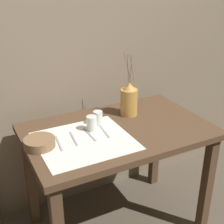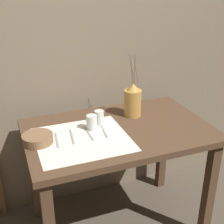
# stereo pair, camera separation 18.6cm
# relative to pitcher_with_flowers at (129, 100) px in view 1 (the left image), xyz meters

# --- Properties ---
(ground_plane) EXTENTS (12.00, 12.00, 0.00)m
(ground_plane) POSITION_rel_pitcher_with_flowers_xyz_m (-0.16, -0.15, -0.88)
(ground_plane) COLOR brown
(stone_wall_back) EXTENTS (7.00, 0.06, 2.40)m
(stone_wall_back) POSITION_rel_pitcher_with_flowers_xyz_m (-0.16, 0.32, 0.32)
(stone_wall_back) COLOR #7A6B56
(stone_wall_back) RESTS_ON ground_plane
(wooden_table) EXTENTS (1.14, 0.73, 0.78)m
(wooden_table) POSITION_rel_pitcher_with_flowers_xyz_m (-0.16, -0.15, -0.22)
(wooden_table) COLOR #4C3523
(wooden_table) RESTS_ON ground_plane
(linen_cloth) EXTENTS (0.53, 0.48, 0.00)m
(linen_cloth) POSITION_rel_pitcher_with_flowers_xyz_m (-0.41, -0.20, -0.10)
(linen_cloth) COLOR silver
(linen_cloth) RESTS_ON wooden_table
(pitcher_with_flowers) EXTENTS (0.11, 0.11, 0.43)m
(pitcher_with_flowers) POSITION_rel_pitcher_with_flowers_xyz_m (0.00, 0.00, 0.00)
(pitcher_with_flowers) COLOR #B7843D
(pitcher_with_flowers) RESTS_ON wooden_table
(wooden_bowl) EXTENTS (0.17, 0.17, 0.05)m
(wooden_bowl) POSITION_rel_pitcher_with_flowers_xyz_m (-0.65, -0.15, -0.08)
(wooden_bowl) COLOR brown
(wooden_bowl) RESTS_ON wooden_table
(glass_tumbler_near) EXTENTS (0.06, 0.06, 0.09)m
(glass_tumbler_near) POSITION_rel_pitcher_with_flowers_xyz_m (-0.32, -0.10, -0.06)
(glass_tumbler_near) COLOR silver
(glass_tumbler_near) RESTS_ON wooden_table
(glass_tumbler_far) EXTENTS (0.06, 0.06, 0.09)m
(glass_tumbler_far) POSITION_rel_pitcher_with_flowers_xyz_m (-0.25, -0.05, -0.06)
(glass_tumbler_far) COLOR silver
(glass_tumbler_far) RESTS_ON wooden_table
(knife_center) EXTENTS (0.03, 0.18, 0.00)m
(knife_center) POSITION_rel_pitcher_with_flowers_xyz_m (-0.55, -0.16, -0.10)
(knife_center) COLOR #939399
(knife_center) RESTS_ON wooden_table
(fork_outer) EXTENTS (0.03, 0.18, 0.00)m
(fork_outer) POSITION_rel_pitcher_with_flowers_xyz_m (-0.46, -0.15, -0.10)
(fork_outer) COLOR #939399
(fork_outer) RESTS_ON wooden_table
(fork_inner) EXTENTS (0.01, 0.18, 0.00)m
(fork_inner) POSITION_rel_pitcher_with_flowers_xyz_m (-0.35, -0.15, -0.10)
(fork_inner) COLOR #939399
(fork_inner) RESTS_ON wooden_table
(spoon_inner) EXTENTS (0.04, 0.19, 0.02)m
(spoon_inner) POSITION_rel_pitcher_with_flowers_xyz_m (-0.25, -0.09, -0.10)
(spoon_inner) COLOR #939399
(spoon_inner) RESTS_ON wooden_table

